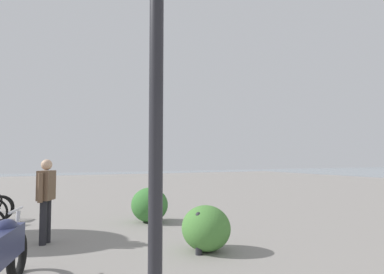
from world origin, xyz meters
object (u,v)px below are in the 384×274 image
(motorcycle, at_px, (0,255))
(pedestrian, at_px, (46,195))
(bollard_mid, at_px, (199,232))
(lamppost, at_px, (156,59))

(motorcycle, xyz_separation_m, pedestrian, (2.57, -0.66, 0.49))
(bollard_mid, bearing_deg, motorcycle, 99.35)
(pedestrian, relative_size, bollard_mid, 2.25)
(motorcycle, height_order, pedestrian, pedestrian)
(lamppost, distance_m, bollard_mid, 3.79)
(lamppost, xyz_separation_m, motorcycle, (1.94, 1.41, -2.22))
(pedestrian, distance_m, bollard_mid, 3.26)
(motorcycle, bearing_deg, lamppost, -144.01)
(motorcycle, bearing_deg, bollard_mid, -80.65)
(lamppost, xyz_separation_m, bollard_mid, (2.45, -1.71, -2.32))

